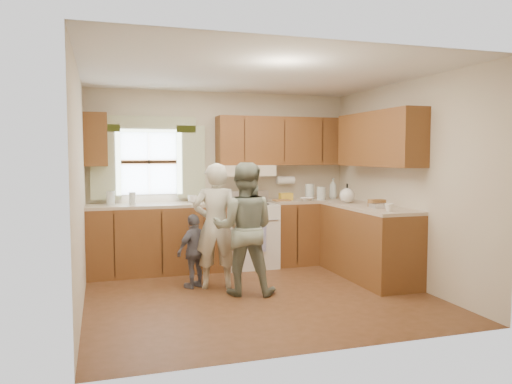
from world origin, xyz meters
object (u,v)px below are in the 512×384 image
object	(u,v)px
woman_right	(244,229)
child	(195,251)
stove	(248,234)
woman_left	(215,226)

from	to	relation	value
woman_right	child	xyz separation A→B (m)	(-0.50, 0.43, -0.31)
stove	child	distance (m)	1.30
woman_left	child	bearing A→B (deg)	-8.26
woman_left	stove	bearing A→B (deg)	-114.13
stove	woman_right	size ratio (longest dim) A/B	0.71
child	woman_right	bearing A→B (deg)	106.84
woman_left	woman_right	distance (m)	0.43
stove	child	size ratio (longest dim) A/B	1.20
woman_left	woman_right	world-z (taller)	woman_right
woman_right	child	world-z (taller)	woman_right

